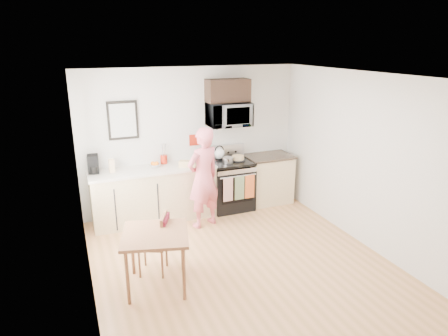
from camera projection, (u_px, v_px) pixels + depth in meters
name	position (u px, v px, depth m)	size (l,w,h in m)	color
floor	(243.00, 266.00, 5.59)	(4.60, 4.60, 0.00)	#A77341
back_wall	(192.00, 140.00, 7.23)	(4.00, 0.04, 2.60)	silver
front_wall	(366.00, 266.00, 3.16)	(4.00, 0.04, 2.60)	silver
left_wall	(84.00, 200.00, 4.49)	(0.04, 4.60, 2.60)	silver
right_wall	(367.00, 162.00, 5.91)	(0.04, 4.60, 2.60)	silver
ceiling	(247.00, 76.00, 4.81)	(4.00, 4.60, 0.04)	silver
window	(81.00, 160.00, 5.13)	(0.06, 1.40, 1.50)	white
cabinet_left	(154.00, 195.00, 6.94)	(2.10, 0.60, 0.90)	tan
countertop_left	(153.00, 170.00, 6.80)	(2.14, 0.64, 0.04)	beige
cabinet_right	(268.00, 180.00, 7.73)	(0.84, 0.60, 0.90)	tan
countertop_right	(269.00, 156.00, 7.59)	(0.88, 0.64, 0.04)	black
range	(230.00, 186.00, 7.43)	(0.76, 0.70, 1.16)	black
microwave	(229.00, 114.00, 7.13)	(0.76, 0.51, 0.42)	#AFB0B4
upper_cabinet	(228.00, 90.00, 7.04)	(0.76, 0.35, 0.40)	black
wall_art	(123.00, 120.00, 6.65)	(0.50, 0.04, 0.65)	black
wall_trivet	(195.00, 140.00, 7.24)	(0.20, 0.02, 0.20)	#A71F0E
person	(203.00, 178.00, 6.59)	(0.62, 0.41, 1.71)	#C63653
dining_table	(156.00, 239.00, 4.93)	(0.85, 0.85, 0.75)	brown
chair	(161.00, 236.00, 5.28)	(0.50, 0.48, 0.85)	brown
knife_block	(203.00, 155.00, 7.23)	(0.09, 0.13, 0.20)	brown
utensil_crock	(164.00, 156.00, 7.02)	(0.12, 0.12, 0.36)	#A71F0E
fruit_bowl	(154.00, 165.00, 6.88)	(0.21, 0.21, 0.09)	silver
milk_carton	(112.00, 166.00, 6.56)	(0.08, 0.08, 0.22)	tan
coffee_maker	(93.00, 165.00, 6.52)	(0.19, 0.26, 0.30)	black
bread_bag	(188.00, 164.00, 6.87)	(0.29, 0.14, 0.11)	tan
cake	(238.00, 158.00, 7.30)	(0.27, 0.27, 0.09)	black
kettle	(219.00, 153.00, 7.37)	(0.20, 0.20, 0.26)	silver
pot	(228.00, 160.00, 7.15)	(0.20, 0.33, 0.10)	#AFB0B4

